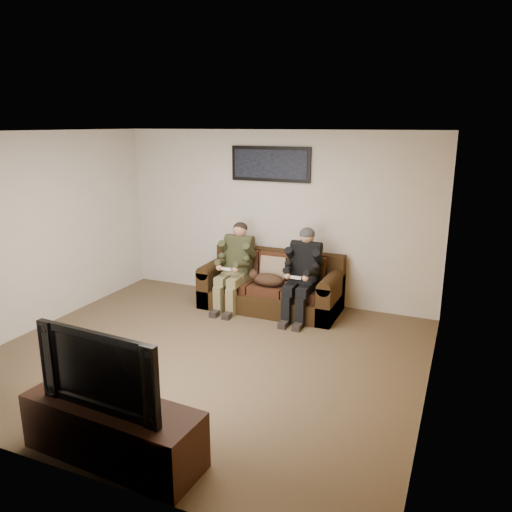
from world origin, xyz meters
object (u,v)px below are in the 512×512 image
at_px(person_right, 303,269).
at_px(framed_poster, 270,164).
at_px(cat, 267,279).
at_px(television, 108,366).
at_px(person_left, 236,261).
at_px(sofa, 272,287).
at_px(tv_stand, 113,430).

height_order(person_right, framed_poster, framed_poster).
xyz_separation_m(person_right, cat, (-0.51, -0.06, -0.20)).
bearing_deg(television, cat, 94.46).
distance_m(cat, framed_poster, 1.72).
distance_m(person_left, person_right, 1.05).
relative_size(sofa, person_left, 1.61).
distance_m(sofa, cat, 0.30).
relative_size(sofa, person_right, 1.60).
relative_size(person_right, cat, 1.93).
height_order(sofa, framed_poster, framed_poster).
bearing_deg(sofa, framed_poster, 116.96).
relative_size(tv_stand, television, 1.34).
distance_m(person_left, tv_stand, 3.68).
distance_m(sofa, television, 3.81).
bearing_deg(person_right, sofa, 162.07).
relative_size(person_right, framed_poster, 1.02).
bearing_deg(tv_stand, framed_poster, 97.20).
bearing_deg(sofa, person_left, -162.03).
distance_m(person_right, cat, 0.55).
bearing_deg(person_left, tv_stand, -80.71).
height_order(cat, television, television).
xyz_separation_m(cat, framed_poster, (-0.21, 0.62, 1.59)).
bearing_deg(framed_poster, sofa, -63.04).
height_order(cat, framed_poster, framed_poster).
height_order(person_left, tv_stand, person_left).
distance_m(person_left, cat, 0.57).
relative_size(sofa, cat, 3.09).
distance_m(framed_poster, tv_stand, 4.57).
distance_m(sofa, tv_stand, 3.77).
relative_size(cat, tv_stand, 0.42).
relative_size(person_left, television, 1.09).
xyz_separation_m(sofa, person_right, (0.52, -0.17, 0.39)).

